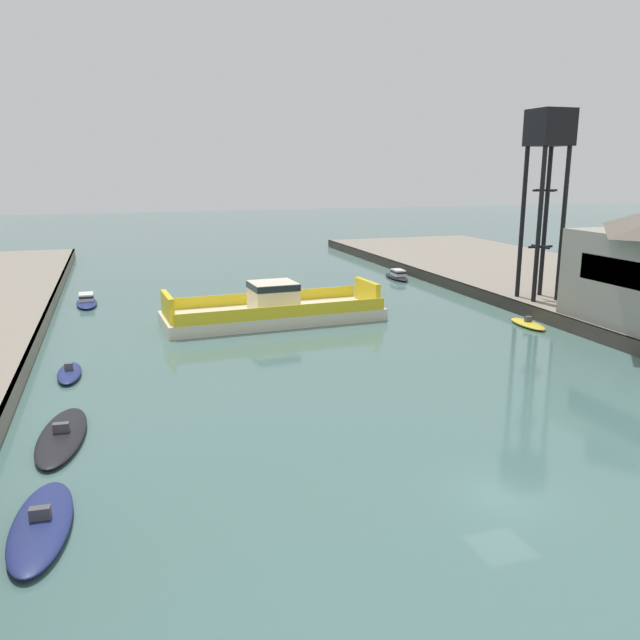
{
  "coord_description": "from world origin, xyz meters",
  "views": [
    {
      "loc": [
        -15.53,
        -21.82,
        14.06
      ],
      "look_at": [
        0.0,
        26.54,
        2.0
      ],
      "focal_mm": 35.76,
      "sensor_mm": 36.0,
      "label": 1
    }
  ],
  "objects_px": {
    "moored_boat_far_right": "(528,324)",
    "moored_boat_upstream_a": "(41,524)",
    "moored_boat_near_right": "(69,373)",
    "moored_boat_near_left": "(87,301)",
    "moored_boat_mid_left": "(62,436)",
    "moored_boat_far_left": "(397,275)",
    "crane_tower": "(548,149)",
    "chain_ferry": "(273,310)"
  },
  "relations": [
    {
      "from": "chain_ferry",
      "to": "moored_boat_far_right",
      "type": "bearing_deg",
      "value": -22.56
    },
    {
      "from": "moored_boat_far_right",
      "to": "moored_boat_far_left",
      "type": "bearing_deg",
      "value": 91.33
    },
    {
      "from": "moored_boat_far_left",
      "to": "moored_boat_far_right",
      "type": "distance_m",
      "value": 27.32
    },
    {
      "from": "chain_ferry",
      "to": "moored_boat_near_right",
      "type": "relative_size",
      "value": 4.1
    },
    {
      "from": "moored_boat_upstream_a",
      "to": "crane_tower",
      "type": "relative_size",
      "value": 0.4
    },
    {
      "from": "moored_boat_mid_left",
      "to": "chain_ferry",
      "type": "bearing_deg",
      "value": 53.12
    },
    {
      "from": "moored_boat_far_right",
      "to": "moored_boat_upstream_a",
      "type": "relative_size",
      "value": 0.66
    },
    {
      "from": "moored_boat_near_right",
      "to": "moored_boat_far_right",
      "type": "bearing_deg",
      "value": 3.75
    },
    {
      "from": "moored_boat_near_right",
      "to": "moored_boat_far_left",
      "type": "relative_size",
      "value": 0.81
    },
    {
      "from": "moored_boat_near_left",
      "to": "moored_boat_upstream_a",
      "type": "distance_m",
      "value": 45.58
    },
    {
      "from": "moored_boat_near_left",
      "to": "moored_boat_far_left",
      "type": "xyz_separation_m",
      "value": [
        38.27,
        4.79,
        0.05
      ]
    },
    {
      "from": "chain_ferry",
      "to": "moored_boat_far_left",
      "type": "distance_m",
      "value": 27.95
    },
    {
      "from": "moored_boat_near_left",
      "to": "crane_tower",
      "type": "height_order",
      "value": "crane_tower"
    },
    {
      "from": "moored_boat_far_left",
      "to": "crane_tower",
      "type": "height_order",
      "value": "crane_tower"
    },
    {
      "from": "chain_ferry",
      "to": "moored_boat_near_left",
      "type": "relative_size",
      "value": 3.27
    },
    {
      "from": "moored_boat_near_right",
      "to": "moored_boat_upstream_a",
      "type": "relative_size",
      "value": 0.69
    },
    {
      "from": "moored_boat_far_left",
      "to": "chain_ferry",
      "type": "bearing_deg",
      "value": -139.18
    },
    {
      "from": "moored_boat_mid_left",
      "to": "moored_boat_near_right",
      "type": "bearing_deg",
      "value": 91.3
    },
    {
      "from": "moored_boat_far_left",
      "to": "moored_boat_far_right",
      "type": "xyz_separation_m",
      "value": [
        0.63,
        -27.31,
        -0.25
      ]
    },
    {
      "from": "moored_boat_near_right",
      "to": "crane_tower",
      "type": "distance_m",
      "value": 47.49
    },
    {
      "from": "moored_boat_upstream_a",
      "to": "moored_boat_near_right",
      "type": "bearing_deg",
      "value": 90.26
    },
    {
      "from": "moored_boat_near_left",
      "to": "moored_boat_far_right",
      "type": "relative_size",
      "value": 1.31
    },
    {
      "from": "moored_boat_mid_left",
      "to": "moored_boat_near_left",
      "type": "bearing_deg",
      "value": 89.88
    },
    {
      "from": "moored_boat_mid_left",
      "to": "moored_boat_far_left",
      "type": "distance_m",
      "value": 56.27
    },
    {
      "from": "moored_boat_near_left",
      "to": "crane_tower",
      "type": "distance_m",
      "value": 49.43
    },
    {
      "from": "moored_boat_near_left",
      "to": "moored_boat_near_right",
      "type": "relative_size",
      "value": 1.26
    },
    {
      "from": "chain_ferry",
      "to": "moored_boat_far_left",
      "type": "bearing_deg",
      "value": 40.82
    },
    {
      "from": "chain_ferry",
      "to": "moored_boat_near_left",
      "type": "xyz_separation_m",
      "value": [
        -17.12,
        13.48,
        -0.7
      ]
    },
    {
      "from": "moored_boat_upstream_a",
      "to": "moored_boat_near_left",
      "type": "bearing_deg",
      "value": 89.7
    },
    {
      "from": "moored_boat_near_right",
      "to": "moored_boat_mid_left",
      "type": "distance_m",
      "value": 11.31
    },
    {
      "from": "chain_ferry",
      "to": "moored_boat_mid_left",
      "type": "distance_m",
      "value": 28.67
    },
    {
      "from": "moored_boat_near_left",
      "to": "moored_boat_mid_left",
      "type": "relative_size",
      "value": 0.77
    },
    {
      "from": "moored_boat_upstream_a",
      "to": "crane_tower",
      "type": "xyz_separation_m",
      "value": [
        43.98,
        28.58,
        15.68
      ]
    },
    {
      "from": "moored_boat_mid_left",
      "to": "crane_tower",
      "type": "height_order",
      "value": "crane_tower"
    },
    {
      "from": "moored_boat_upstream_a",
      "to": "moored_boat_far_left",
      "type": "bearing_deg",
      "value": 52.6
    },
    {
      "from": "chain_ferry",
      "to": "moored_boat_far_left",
      "type": "height_order",
      "value": "chain_ferry"
    },
    {
      "from": "moored_boat_mid_left",
      "to": "moored_boat_far_right",
      "type": "xyz_separation_m",
      "value": [
        38.97,
        13.88,
        0.01
      ]
    },
    {
      "from": "moored_boat_upstream_a",
      "to": "chain_ferry",
      "type": "bearing_deg",
      "value": 61.59
    },
    {
      "from": "moored_boat_near_left",
      "to": "moored_boat_near_right",
      "type": "height_order",
      "value": "moored_boat_near_left"
    },
    {
      "from": "crane_tower",
      "to": "moored_boat_mid_left",
      "type": "bearing_deg",
      "value": -156.12
    },
    {
      "from": "moored_boat_far_right",
      "to": "moored_boat_upstream_a",
      "type": "height_order",
      "value": "moored_boat_upstream_a"
    },
    {
      "from": "chain_ferry",
      "to": "moored_boat_near_left",
      "type": "height_order",
      "value": "chain_ferry"
    }
  ]
}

